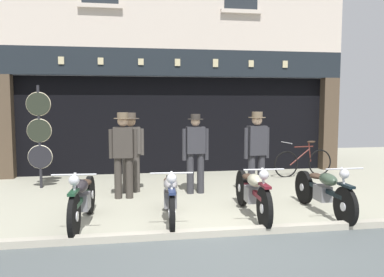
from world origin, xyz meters
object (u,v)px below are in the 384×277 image
Objects in this scene: shopkeeper_center at (195,150)px; leaning_bicycle at (304,162)px; advert_board_far at (282,110)px; assistant_far_right at (123,151)px; tyre_sign_pole at (39,131)px; motorcycle_left at (82,198)px; motorcycle_center_right at (323,190)px; salesman_left at (131,148)px; advert_board_near at (244,113)px; motorcycle_center at (252,191)px; salesman_right at (257,148)px; motorcycle_center_left at (170,195)px.

leaning_bicycle is at bearing -155.45° from shopkeeper_center.
assistant_far_right is at bearing -147.49° from advert_board_far.
tyre_sign_pole is at bearing 84.97° from leaning_bicycle.
assistant_far_right is at bearing -106.23° from motorcycle_left.
motorcycle_center_right is 2.72m from shopkeeper_center.
assistant_far_right is at bearing 65.94° from salesman_left.
advert_board_near reaches higher than assistant_far_right.
motorcycle_center is 1.89× the size of advert_board_near.
salesman_right is 0.75× the size of tyre_sign_pole.
shopkeeper_center is (2.10, 1.86, 0.49)m from motorcycle_left.
salesman_right reaches higher than assistant_far_right.
leaning_bicycle is at bearing -135.17° from motorcycle_center_left.
salesman_right is at bearing -120.91° from advert_board_far.
salesman_left is 0.99× the size of assistant_far_right.
advert_board_far is 1.77m from leaning_bicycle.
advert_board_far is at bearing -158.80° from salesman_left.
salesman_left is 2.15m from tyre_sign_pole.
leaning_bicycle is (1.86, 1.70, -0.59)m from salesman_right.
salesman_left reaches higher than motorcycle_left.
advert_board_near is at bearing -89.75° from motorcycle_center_right.
tyre_sign_pole reaches higher than motorcycle_left.
shopkeeper_center reaches higher than motorcycle_center_left.
salesman_right is 1.55× the size of advert_board_near.
salesman_right is 1.00× the size of assistant_far_right.
motorcycle_left is at bearing -131.26° from advert_board_near.
motorcycle_left is 0.99× the size of motorcycle_center_left.
shopkeeper_center is at bearing -169.52° from assistant_far_right.
salesman_right is at bearing -177.68° from assistant_far_right.
advert_board_far is (6.30, 1.58, 0.42)m from tyre_sign_pole.
salesman_right is (3.36, 1.63, 0.53)m from motorcycle_left.
motorcycle_left reaches higher than motorcycle_center_right.
salesman_right reaches higher than motorcycle_left.
tyre_sign_pole is at bearing -29.82° from motorcycle_center_right.
salesman_right is (-0.63, 1.67, 0.54)m from motorcycle_center_right.
motorcycle_left is 1.14× the size of salesman_right.
assistant_far_right is 4.43m from advert_board_near.
shopkeeper_center is 1.51× the size of advert_board_near.
motorcycle_center reaches higher than leaning_bicycle.
leaning_bicycle is at bearing -143.25° from motorcycle_left.
leaning_bicycle is (4.60, 1.67, -0.59)m from assistant_far_right.
motorcycle_center_left is at bearing 121.97° from leaning_bicycle.
motorcycle_center_right is 0.89× the size of tyre_sign_pole.
motorcycle_center_right is at bearing 151.25° from leaning_bicycle.
salesman_right is (1.26, -0.22, 0.04)m from shopkeeper_center.
salesman_left is 4.64m from leaning_bicycle.
motorcycle_left is 1.15× the size of leaning_bicycle.
assistant_far_right is (-2.13, 1.65, 0.53)m from motorcycle_center.
shopkeeper_center is at bearing -17.72° from tyre_sign_pole.
salesman_left is 1.53× the size of advert_board_near.
salesman_left is at bearing -70.17° from motorcycle_center_left.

